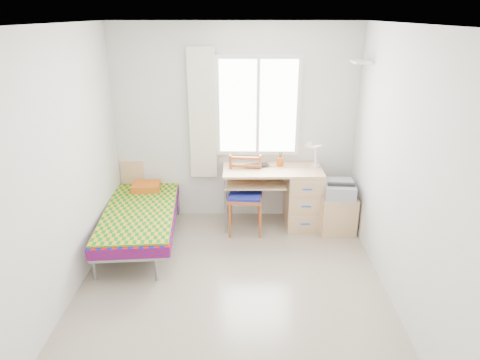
# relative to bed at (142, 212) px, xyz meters

# --- Properties ---
(floor) EXTENTS (3.50, 3.50, 0.00)m
(floor) POSITION_rel_bed_xyz_m (1.14, -0.98, -0.38)
(floor) COLOR #BCAD93
(floor) RESTS_ON ground
(ceiling) EXTENTS (3.50, 3.50, 0.00)m
(ceiling) POSITION_rel_bed_xyz_m (1.14, -0.98, 2.22)
(ceiling) COLOR white
(ceiling) RESTS_ON wall_back
(wall_back) EXTENTS (3.20, 0.00, 3.20)m
(wall_back) POSITION_rel_bed_xyz_m (1.14, 0.77, 0.92)
(wall_back) COLOR silver
(wall_back) RESTS_ON ground
(wall_left) EXTENTS (0.00, 3.50, 3.50)m
(wall_left) POSITION_rel_bed_xyz_m (-0.46, -0.98, 0.92)
(wall_left) COLOR silver
(wall_left) RESTS_ON ground
(wall_right) EXTENTS (0.00, 3.50, 3.50)m
(wall_right) POSITION_rel_bed_xyz_m (2.74, -0.98, 0.92)
(wall_right) COLOR silver
(wall_right) RESTS_ON ground
(window) EXTENTS (1.10, 0.04, 1.30)m
(window) POSITION_rel_bed_xyz_m (1.44, 0.74, 1.17)
(window) COLOR white
(window) RESTS_ON wall_back
(curtain) EXTENTS (0.35, 0.05, 1.70)m
(curtain) POSITION_rel_bed_xyz_m (0.72, 0.70, 1.07)
(curtain) COLOR #FBF5CF
(curtain) RESTS_ON wall_back
(floating_shelf) EXTENTS (0.20, 0.32, 0.03)m
(floating_shelf) POSITION_rel_bed_xyz_m (2.63, 0.42, 1.77)
(floating_shelf) COLOR white
(floating_shelf) RESTS_ON wall_right
(bed) EXTENTS (1.01, 1.90, 0.79)m
(bed) POSITION_rel_bed_xyz_m (0.00, 0.00, 0.00)
(bed) COLOR gray
(bed) RESTS_ON floor
(desk) EXTENTS (1.30, 0.62, 0.80)m
(desk) POSITION_rel_bed_xyz_m (1.98, 0.44, 0.05)
(desk) COLOR tan
(desk) RESTS_ON floor
(chair) EXTENTS (0.46, 0.46, 1.00)m
(chair) POSITION_rel_bed_xyz_m (1.29, 0.31, 0.17)
(chair) COLOR #953D1C
(chair) RESTS_ON floor
(cabinet) EXTENTS (0.51, 0.46, 0.50)m
(cabinet) POSITION_rel_bed_xyz_m (2.46, 0.27, -0.13)
(cabinet) COLOR tan
(cabinet) RESTS_ON floor
(printer) EXTENTS (0.41, 0.46, 0.19)m
(printer) POSITION_rel_bed_xyz_m (2.48, 0.28, 0.21)
(printer) COLOR #9FA1A6
(printer) RESTS_ON cabinet
(laptop) EXTENTS (0.37, 0.29, 0.03)m
(laptop) POSITION_rel_bed_xyz_m (1.44, 0.49, 0.43)
(laptop) COLOR black
(laptop) RESTS_ON desk
(pen_cup) EXTENTS (0.10, 0.10, 0.11)m
(pen_cup) POSITION_rel_bed_xyz_m (1.74, 0.58, 0.47)
(pen_cup) COLOR #D16117
(pen_cup) RESTS_ON desk
(task_lamp) EXTENTS (0.22, 0.32, 0.40)m
(task_lamp) POSITION_rel_bed_xyz_m (2.13, 0.41, 0.67)
(task_lamp) COLOR white
(task_lamp) RESTS_ON desk
(book) EXTENTS (0.21, 0.27, 0.02)m
(book) POSITION_rel_bed_xyz_m (1.44, 0.45, 0.21)
(book) COLOR gray
(book) RESTS_ON desk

